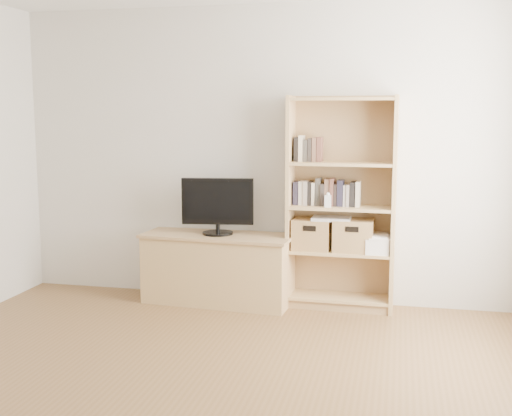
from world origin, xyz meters
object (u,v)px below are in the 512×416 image
(laptop, at_px, (331,219))
(baby_monitor, at_px, (328,201))
(tv_stand, at_px, (218,270))
(basket_right, at_px, (354,235))
(bookshelf, at_px, (341,204))
(television, at_px, (218,206))
(basket_left, at_px, (312,234))

(laptop, bearing_deg, baby_monitor, -107.66)
(tv_stand, distance_m, basket_right, 1.23)
(bookshelf, height_order, baby_monitor, bookshelf)
(bookshelf, xyz_separation_m, television, (-1.07, -0.08, -0.04))
(bookshelf, distance_m, basket_left, 0.36)
(television, bearing_deg, basket_left, -2.92)
(baby_monitor, height_order, laptop, baby_monitor)
(basket_left, bearing_deg, tv_stand, -171.17)
(tv_stand, relative_size, basket_left, 4.02)
(tv_stand, distance_m, bookshelf, 1.23)
(television, height_order, laptop, television)
(tv_stand, bearing_deg, baby_monitor, 2.81)
(basket_right, bearing_deg, laptop, -173.79)
(tv_stand, height_order, basket_right, basket_right)
(basket_right, xyz_separation_m, laptop, (-0.19, -0.01, 0.14))
(baby_monitor, bearing_deg, tv_stand, 178.33)
(baby_monitor, distance_m, laptop, 0.18)
(basket_left, bearing_deg, bookshelf, 3.66)
(basket_right, bearing_deg, baby_monitor, -154.44)
(laptop, bearing_deg, television, -177.12)
(television, height_order, basket_right, television)
(bookshelf, relative_size, basket_right, 5.50)
(bookshelf, distance_m, baby_monitor, 0.15)
(bookshelf, relative_size, baby_monitor, 17.81)
(tv_stand, bearing_deg, laptop, 7.41)
(laptop, bearing_deg, tv_stand, -177.12)
(tv_stand, bearing_deg, bookshelf, 8.24)
(basket_left, bearing_deg, television, -171.17)
(tv_stand, xyz_separation_m, laptop, (0.99, 0.06, 0.48))
(tv_stand, xyz_separation_m, basket_left, (0.82, 0.08, 0.34))
(television, bearing_deg, basket_right, -4.82)
(basket_right, bearing_deg, basket_left, -178.78)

